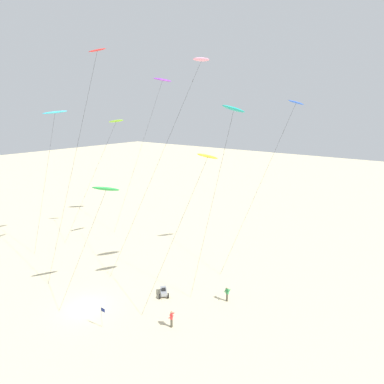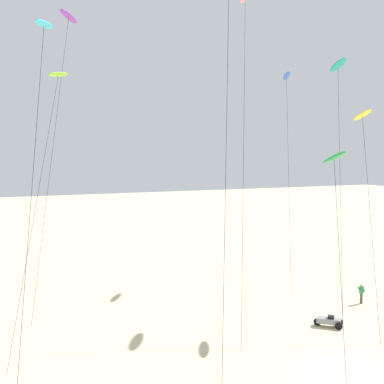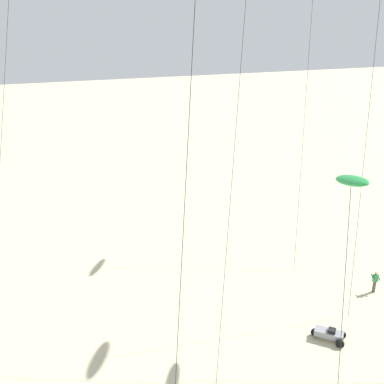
{
  "view_description": "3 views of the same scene",
  "coord_description": "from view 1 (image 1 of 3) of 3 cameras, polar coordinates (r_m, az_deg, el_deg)",
  "views": [
    {
      "loc": [
        27.15,
        -17.41,
        19.78
      ],
      "look_at": [
        3.21,
        13.68,
        10.03
      ],
      "focal_mm": 31.19,
      "sensor_mm": 36.0,
      "label": 1
    },
    {
      "loc": [
        -19.06,
        -20.57,
        12.45
      ],
      "look_at": [
        -2.21,
        15.24,
        9.39
      ],
      "focal_mm": 46.14,
      "sensor_mm": 36.0,
      "label": 2
    },
    {
      "loc": [
        -11.03,
        -11.56,
        18.6
      ],
      "look_at": [
        -2.57,
        11.18,
        9.07
      ],
      "focal_mm": 42.4,
      "sensor_mm": 36.0,
      "label": 3
    }
  ],
  "objects": [
    {
      "name": "ground_plane",
      "position": [
        37.83,
        -17.65,
        -18.29
      ],
      "size": [
        260.0,
        260.0,
        0.0
      ],
      "primitive_type": "plane",
      "color": "beige"
    },
    {
      "name": "kite_purple",
      "position": [
        55.44,
        -5.15,
        18.38
      ],
      "size": [
        5.88,
        9.03,
        24.76
      ],
      "color": "purple",
      "rests_on": "ground"
    },
    {
      "name": "kite_red",
      "position": [
        39.38,
        -16.21,
        20.9
      ],
      "size": [
        4.29,
        7.28,
        26.23
      ],
      "color": "red",
      "rests_on": "ground"
    },
    {
      "name": "kite_yellow",
      "position": [
        31.83,
        2.6,
        5.85
      ],
      "size": [
        4.34,
        7.26,
        15.93
      ],
      "color": "yellow",
      "rests_on": "ground"
    },
    {
      "name": "kite_blue",
      "position": [
        42.46,
        17.11,
        13.84
      ],
      "size": [
        5.76,
        9.33,
        20.93
      ],
      "color": "blue",
      "rests_on": "ground"
    },
    {
      "name": "kite_pink",
      "position": [
        41.32,
        1.37,
        21.21
      ],
      "size": [
        6.88,
        11.37,
        25.69
      ],
      "color": "pink",
      "rests_on": "ground"
    },
    {
      "name": "kite_green",
      "position": [
        33.59,
        -14.52,
        0.4
      ],
      "size": [
        3.57,
        6.05,
        12.85
      ],
      "color": "green",
      "rests_on": "ground"
    },
    {
      "name": "kite_lime",
      "position": [
        51.67,
        -13.01,
        11.35
      ],
      "size": [
        5.56,
        8.35,
        18.46
      ],
      "color": "#8CD833",
      "rests_on": "ground"
    },
    {
      "name": "kite_cyan",
      "position": [
        48.65,
        -22.41,
        12.28
      ],
      "size": [
        3.27,
        5.45,
        19.72
      ],
      "color": "#33BFE0",
      "rests_on": "ground"
    },
    {
      "name": "kite_teal",
      "position": [
        34.18,
        7.08,
        13.68
      ],
      "size": [
        3.28,
        5.43,
        20.33
      ],
      "color": "teal",
      "rests_on": "ground"
    },
    {
      "name": "kite_flyer_nearest",
      "position": [
        36.94,
        6.04,
        -16.87
      ],
      "size": [
        0.6,
        0.57,
        1.67
      ],
      "color": "#4C4738",
      "rests_on": "ground"
    },
    {
      "name": "kite_flyer_middle",
      "position": [
        33.15,
        -3.52,
        -20.8
      ],
      "size": [
        0.7,
        0.71,
        1.67
      ],
      "color": "#4C4738",
      "rests_on": "ground"
    },
    {
      "name": "beach_buggy",
      "position": [
        38.16,
        -4.87,
        -16.57
      ],
      "size": [
        1.92,
        1.9,
        0.82
      ],
      "color": "gray",
      "rests_on": "ground"
    },
    {
      "name": "marker_flag",
      "position": [
        33.73,
        -15.09,
        -19.41
      ],
      "size": [
        0.56,
        0.05,
        2.1
      ],
      "color": "gray",
      "rests_on": "ground"
    }
  ]
}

